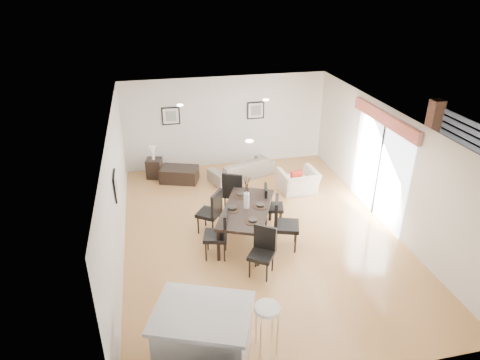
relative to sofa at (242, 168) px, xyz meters
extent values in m
plane|color=#B9864B|center=(-0.25, -2.96, -0.27)|extent=(8.00, 8.00, 0.00)
cube|color=silver|center=(-0.25, 1.04, 1.08)|extent=(6.00, 0.04, 2.70)
cube|color=silver|center=(-0.25, -6.96, 1.08)|extent=(6.00, 0.04, 2.70)
cube|color=silver|center=(-3.25, -2.96, 1.08)|extent=(0.04, 8.00, 2.70)
cube|color=silver|center=(2.75, -2.96, 1.08)|extent=(0.04, 8.00, 2.70)
cube|color=white|center=(-0.25, -2.96, 2.43)|extent=(6.00, 8.00, 0.02)
imported|color=gray|center=(0.00, 0.00, 0.00)|extent=(2.02, 1.38, 0.55)
imported|color=beige|center=(1.28, -1.23, 0.04)|extent=(1.02, 0.91, 0.62)
imported|color=#335223|center=(5.44, -2.24, 0.07)|extent=(0.49, 0.49, 0.69)
cube|color=black|center=(-0.59, -3.10, 0.49)|extent=(1.64, 2.13, 0.06)
cylinder|color=black|center=(-1.32, -3.75, 0.09)|extent=(0.07, 0.07, 0.73)
cylinder|color=black|center=(-0.60, -2.12, 0.09)|extent=(0.07, 0.07, 0.73)
cylinder|color=black|center=(-0.57, -4.08, 0.09)|extent=(0.07, 0.07, 0.73)
cylinder|color=black|center=(0.15, -2.46, 0.09)|extent=(0.07, 0.07, 0.73)
cube|color=black|center=(-1.35, -3.58, 0.21)|extent=(0.59, 0.59, 0.08)
cube|color=black|center=(-1.14, -3.63, 0.52)|extent=(0.18, 0.49, 0.58)
cylinder|color=black|center=(-1.48, -3.35, -0.05)|extent=(0.04, 0.04, 0.44)
cylinder|color=black|center=(-1.12, -3.44, -0.05)|extent=(0.04, 0.04, 0.44)
cylinder|color=black|center=(-1.58, -3.72, -0.05)|extent=(0.04, 0.04, 0.44)
cylinder|color=black|center=(-1.21, -3.81, -0.05)|extent=(0.04, 0.04, 0.44)
cube|color=black|center=(-1.35, -2.63, 0.20)|extent=(0.66, 0.66, 0.08)
cube|color=black|center=(-1.18, -2.74, 0.49)|extent=(0.32, 0.42, 0.56)
cylinder|color=black|center=(-1.39, -2.37, -0.06)|extent=(0.04, 0.04, 0.43)
cylinder|color=black|center=(-1.09, -2.58, -0.06)|extent=(0.04, 0.04, 0.43)
cylinder|color=black|center=(-1.60, -2.67, -0.06)|extent=(0.04, 0.04, 0.43)
cylinder|color=black|center=(-1.30, -2.88, -0.06)|extent=(0.04, 0.04, 0.43)
cube|color=black|center=(0.18, -3.58, 0.25)|extent=(0.66, 0.66, 0.09)
cube|color=black|center=(-0.04, -3.51, 0.58)|extent=(0.23, 0.52, 0.62)
cylinder|color=black|center=(0.31, -3.84, -0.04)|extent=(0.04, 0.04, 0.48)
cylinder|color=black|center=(-0.08, -3.71, -0.04)|extent=(0.04, 0.04, 0.48)
cylinder|color=black|center=(0.43, -3.45, -0.04)|extent=(0.04, 0.04, 0.48)
cylinder|color=black|center=(0.05, -3.32, -0.04)|extent=(0.04, 0.04, 0.48)
cube|color=black|center=(0.18, -2.63, 0.17)|extent=(0.53, 0.53, 0.08)
cube|color=black|center=(-0.01, -2.58, 0.45)|extent=(0.16, 0.44, 0.53)
cylinder|color=black|center=(0.30, -2.84, -0.07)|extent=(0.03, 0.03, 0.40)
cylinder|color=black|center=(-0.03, -2.75, -0.07)|extent=(0.03, 0.03, 0.40)
cylinder|color=black|center=(0.39, -2.50, -0.07)|extent=(0.03, 0.03, 0.40)
cylinder|color=black|center=(0.05, -2.42, -0.07)|extent=(0.03, 0.03, 0.40)
cube|color=black|center=(-0.59, -4.37, 0.18)|extent=(0.62, 0.62, 0.08)
cube|color=black|center=(-0.48, -4.21, 0.46)|extent=(0.41, 0.30, 0.54)
cylinder|color=black|center=(-0.83, -4.42, -0.07)|extent=(0.04, 0.04, 0.41)
cylinder|color=black|center=(-0.63, -4.13, -0.07)|extent=(0.04, 0.04, 0.41)
cylinder|color=black|center=(-0.54, -4.62, -0.07)|extent=(0.04, 0.04, 0.41)
cylinder|color=black|center=(-0.34, -4.32, -0.07)|extent=(0.04, 0.04, 0.41)
cube|color=black|center=(-0.59, -1.83, 0.22)|extent=(0.66, 0.66, 0.09)
cube|color=black|center=(-0.68, -2.02, 0.53)|extent=(0.47, 0.28, 0.59)
cylinder|color=black|center=(-0.33, -1.75, -0.05)|extent=(0.04, 0.04, 0.45)
cylinder|color=black|center=(-0.50, -2.09, -0.05)|extent=(0.04, 0.04, 0.45)
cylinder|color=black|center=(-0.67, -1.57, -0.05)|extent=(0.04, 0.04, 0.45)
cylinder|color=black|center=(-0.84, -1.92, -0.05)|extent=(0.04, 0.04, 0.45)
cylinder|color=white|center=(-0.59, -3.10, 0.70)|extent=(0.12, 0.12, 0.36)
cylinder|color=#2F1F15|center=(-0.27, -3.10, 0.52)|extent=(0.35, 0.35, 0.01)
cylinder|color=black|center=(-0.27, -3.10, 0.56)|extent=(0.19, 0.19, 0.05)
cylinder|color=#2F1F15|center=(-0.59, -2.53, 0.52)|extent=(0.35, 0.35, 0.01)
cylinder|color=black|center=(-0.59, -2.53, 0.56)|extent=(0.19, 0.19, 0.05)
cylinder|color=#2F1F15|center=(-0.90, -3.10, 0.52)|extent=(0.35, 0.35, 0.01)
cylinder|color=black|center=(-0.90, -3.10, 0.56)|extent=(0.19, 0.19, 0.05)
cylinder|color=#2F1F15|center=(-0.59, -3.67, 0.52)|extent=(0.35, 0.35, 0.01)
cylinder|color=black|center=(-0.59, -3.67, 0.56)|extent=(0.19, 0.19, 0.05)
cube|color=black|center=(-1.77, 0.12, -0.07)|extent=(1.17, 0.92, 0.41)
cube|color=black|center=(-2.45, 0.54, 0.00)|extent=(0.51, 0.51, 0.56)
cylinder|color=white|center=(-2.45, 0.54, 0.37)|extent=(0.09, 0.09, 0.17)
cone|color=silver|center=(-2.45, 0.54, 0.57)|extent=(0.21, 0.21, 0.23)
cube|color=#A72215|center=(1.19, -1.31, 0.24)|extent=(0.32, 0.12, 0.31)
cube|color=silver|center=(-1.97, -6.19, 0.19)|extent=(1.57, 1.39, 0.93)
cube|color=silver|center=(-1.97, -6.19, 0.68)|extent=(1.71, 1.53, 0.07)
cylinder|color=white|center=(-0.99, -6.19, 0.57)|extent=(0.40, 0.40, 0.06)
cylinder|color=silver|center=(-0.85, -6.06, 0.15)|extent=(0.03, 0.03, 0.85)
cylinder|color=silver|center=(-1.12, -6.06, 0.15)|extent=(0.03, 0.03, 0.85)
cylinder|color=silver|center=(-1.12, -6.32, 0.15)|extent=(0.03, 0.03, 0.85)
cylinder|color=silver|center=(-0.85, -6.32, 0.15)|extent=(0.03, 0.03, 0.85)
cube|color=black|center=(-1.85, 1.01, 1.38)|extent=(0.52, 0.03, 0.52)
cube|color=white|center=(-1.85, 1.01, 1.38)|extent=(0.44, 0.04, 0.44)
cube|color=#5D5D57|center=(-1.85, 1.01, 1.38)|extent=(0.30, 0.04, 0.30)
cube|color=black|center=(0.65, 1.01, 1.38)|extent=(0.52, 0.03, 0.52)
cube|color=white|center=(0.65, 1.01, 1.38)|extent=(0.44, 0.04, 0.44)
cube|color=#5D5D57|center=(0.65, 1.01, 1.38)|extent=(0.30, 0.04, 0.30)
cube|color=black|center=(-3.22, -3.16, 1.38)|extent=(0.03, 0.52, 0.52)
cube|color=white|center=(-3.22, -3.16, 1.38)|extent=(0.04, 0.44, 0.44)
cube|color=#5D5D57|center=(-3.22, -3.16, 1.38)|extent=(0.04, 0.30, 0.30)
cube|color=white|center=(2.73, -2.66, 0.85)|extent=(0.02, 2.40, 2.25)
cube|color=black|center=(2.71, -2.66, 0.85)|extent=(0.03, 0.05, 2.25)
cube|color=black|center=(2.71, -2.66, 2.00)|extent=(0.03, 2.50, 0.05)
cube|color=maroon|center=(2.67, -2.66, 2.16)|extent=(0.10, 2.70, 0.28)
plane|color=gray|center=(4.75, -2.66, -0.27)|extent=(6.00, 6.00, 0.00)
cube|color=brown|center=(5.80, -0.26, 0.73)|extent=(0.35, 0.35, 2.00)
camera|label=1|loc=(-2.44, -10.88, 5.15)|focal=32.00mm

